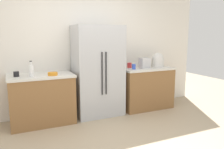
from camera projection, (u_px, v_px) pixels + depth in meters
name	position (u px, v px, depth m)	size (l,w,h in m)	color
ground_plane	(118.00, 145.00, 3.33)	(11.18, 11.18, 0.00)	tan
kitchen_back_panel	(81.00, 44.00, 4.65)	(5.59, 0.10, 2.81)	silver
counter_left	(42.00, 99.00, 4.12)	(1.13, 0.67, 0.90)	olive
counter_right	(145.00, 87.00, 5.03)	(1.15, 0.67, 0.90)	olive
refrigerator	(98.00, 71.00, 4.50)	(0.93, 0.63, 1.78)	#B7BABF
toaster	(144.00, 63.00, 4.87)	(0.21, 0.18, 0.21)	silver
rice_cooker	(158.00, 60.00, 5.04)	(0.27, 0.27, 0.31)	silver
bottle_a	(31.00, 70.00, 3.86)	(0.08, 0.08, 0.27)	white
cup_a	(147.00, 64.00, 5.14)	(0.08, 0.08, 0.09)	yellow
cup_b	(129.00, 65.00, 4.89)	(0.10, 0.10, 0.11)	red
cup_c	(16.00, 74.00, 3.86)	(0.09, 0.09, 0.09)	black
cup_d	(134.00, 67.00, 4.69)	(0.08, 0.08, 0.11)	blue
bowl_a	(53.00, 74.00, 3.99)	(0.17, 0.17, 0.05)	orange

